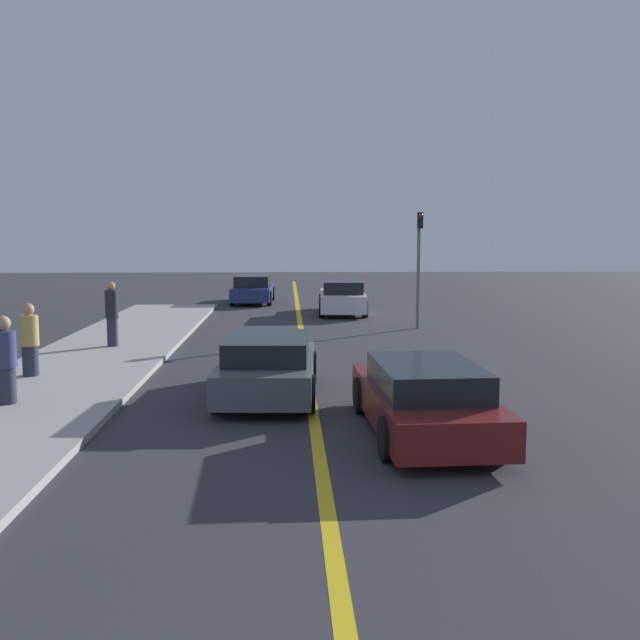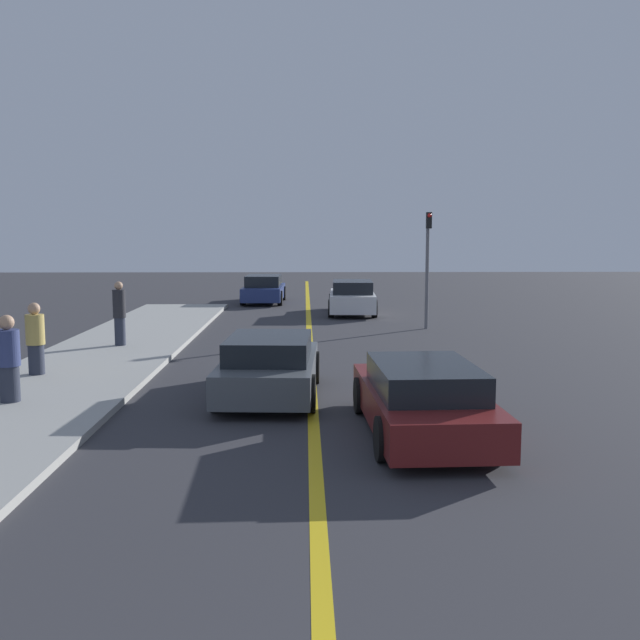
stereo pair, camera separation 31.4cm
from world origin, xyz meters
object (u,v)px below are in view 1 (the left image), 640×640
at_px(car_parked_left_lot, 253,289).
at_px(car_far_distant, 342,297).
at_px(pedestrian_far_standing, 29,340).
at_px(car_ahead_center, 268,367).
at_px(pedestrian_by_sign, 112,314).
at_px(traffic_light, 419,258).
at_px(pedestrian_mid_group, 5,361).
at_px(car_near_right_lane, 424,398).

bearing_deg(car_parked_left_lot, car_far_distant, -49.19).
bearing_deg(pedestrian_far_standing, car_far_distant, 58.97).
distance_m(car_ahead_center, pedestrian_by_sign, 7.50).
bearing_deg(car_far_distant, traffic_light, -61.70).
xyz_separation_m(car_ahead_center, pedestrian_by_sign, (-4.53, 5.97, 0.43)).
distance_m(car_parked_left_lot, pedestrian_mid_group, 21.07).
xyz_separation_m(car_ahead_center, pedestrian_far_standing, (-5.33, 1.78, 0.31)).
height_order(car_far_distant, traffic_light, traffic_light).
bearing_deg(pedestrian_by_sign, car_ahead_center, -52.80).
bearing_deg(traffic_light, car_far_distant, 115.52).
relative_size(car_far_distant, car_parked_left_lot, 1.02).
relative_size(pedestrian_far_standing, traffic_light, 0.40).
bearing_deg(pedestrian_far_standing, car_parked_left_lot, 77.28).
relative_size(car_far_distant, pedestrian_far_standing, 2.82).
bearing_deg(car_far_distant, car_near_right_lane, -87.34).
bearing_deg(pedestrian_mid_group, car_near_right_lane, -14.38).
height_order(car_far_distant, pedestrian_mid_group, pedestrian_mid_group).
bearing_deg(pedestrian_mid_group, car_ahead_center, 10.13).
distance_m(car_ahead_center, traffic_light, 11.59).
bearing_deg(car_far_distant, pedestrian_by_sign, -125.53).
relative_size(car_ahead_center, traffic_light, 1.06).
xyz_separation_m(car_ahead_center, car_far_distant, (2.67, 15.08, 0.05)).
height_order(car_far_distant, car_parked_left_lot, car_far_distant).
relative_size(car_ahead_center, pedestrian_mid_group, 2.59).
xyz_separation_m(pedestrian_mid_group, pedestrian_by_sign, (0.32, 6.83, 0.10)).
distance_m(car_far_distant, pedestrian_mid_group, 17.63).
bearing_deg(car_far_distant, car_ahead_center, -97.26).
height_order(car_far_distant, pedestrian_by_sign, pedestrian_by_sign).
xyz_separation_m(pedestrian_mid_group, traffic_light, (9.79, 11.19, 1.52)).
height_order(car_ahead_center, car_parked_left_lot, car_parked_left_lot).
distance_m(pedestrian_mid_group, traffic_light, 14.95).
bearing_deg(car_near_right_lane, pedestrian_mid_group, 163.40).
height_order(car_near_right_lane, traffic_light, traffic_light).
bearing_deg(pedestrian_by_sign, car_far_distant, 51.69).
bearing_deg(car_near_right_lane, car_ahead_center, 131.17).
distance_m(car_near_right_lane, pedestrian_by_sign, 11.32).
height_order(car_parked_left_lot, pedestrian_mid_group, pedestrian_mid_group).
height_order(car_far_distant, pedestrian_far_standing, pedestrian_far_standing).
bearing_deg(car_parked_left_lot, pedestrian_far_standing, -101.08).
bearing_deg(pedestrian_far_standing, traffic_light, 39.75).
relative_size(pedestrian_mid_group, pedestrian_far_standing, 1.01).
relative_size(car_parked_left_lot, pedestrian_mid_group, 2.71).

